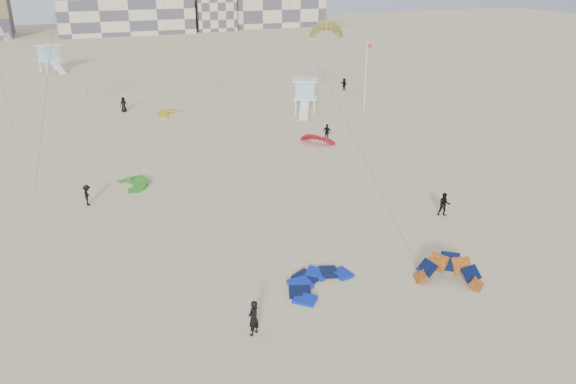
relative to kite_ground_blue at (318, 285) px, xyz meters
name	(u,v)px	position (x,y,z in m)	size (l,w,h in m)	color
ground	(252,347)	(-5.09, -3.80, 0.00)	(320.00, 320.00, 0.00)	#C9B787
kite_ground_blue	(318,285)	(0.00, 0.00, 0.00)	(3.99, 4.16, 0.51)	#1215C8
kite_ground_orange	(448,281)	(6.94, -2.34, 0.00)	(3.53, 2.91, 2.14)	orange
kite_ground_green	(133,185)	(-7.55, 19.14, 0.00)	(3.22, 3.34, 0.88)	#2C8718
kite_ground_red_far	(317,143)	(10.92, 24.01, 0.00)	(3.30, 3.10, 1.63)	red
kite_ground_yellow	(170,114)	(-0.50, 40.69, 0.00)	(3.22, 3.36, 0.62)	#FFB806
kitesurfer_main	(253,318)	(-4.70, -2.90, 0.93)	(0.68, 0.44, 1.86)	black
kitesurfer_b	(444,205)	(11.99, 5.02, 0.86)	(0.83, 0.65, 1.72)	black
kitesurfer_c	(87,195)	(-11.07, 16.30, 0.78)	(1.01, 0.58, 1.56)	black
kitesurfer_d	(327,132)	(12.21, 24.47, 0.82)	(0.96, 0.40, 1.64)	black
kitesurfer_e	(124,104)	(-5.31, 43.73, 0.89)	(0.87, 0.57, 1.78)	black
kitesurfer_f	(344,84)	(24.65, 45.09, 0.81)	(1.50, 0.48, 1.62)	black
kite_fly_olive	(326,31)	(14.52, 30.07, 9.90)	(4.99, 8.47, 10.24)	olive
lifeguard_tower_near	(305,96)	(14.53, 35.29, 1.98)	(3.78, 5.97, 3.99)	white
lifeguard_tower_far	(49,59)	(-13.16, 74.66, 2.13)	(4.06, 6.43, 4.30)	white
flagpole	(366,75)	(21.44, 33.55, 4.24)	(0.66, 0.10, 8.09)	white
condo_mid	(124,8)	(4.91, 126.20, 6.00)	(32.00, 16.00, 12.00)	beige
condo_fill_right	(213,10)	(26.91, 124.20, 5.00)	(10.00, 10.00, 10.00)	beige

